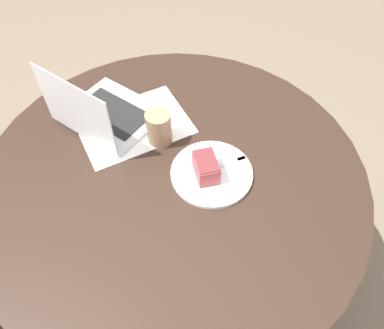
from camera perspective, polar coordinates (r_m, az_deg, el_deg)
name	(u,v)px	position (r m, az deg, el deg)	size (l,w,h in m)	color
ground_plane	(179,270)	(1.78, -1.94, -15.74)	(12.00, 12.00, 0.00)	#6B5B4C
dining_table	(174,195)	(1.22, -2.74, -4.62)	(1.15, 1.15, 0.75)	black
paper_document	(134,125)	(1.25, -8.84, 6.00)	(0.37, 0.28, 0.00)	white
plate	(212,173)	(1.10, 3.01, -1.31)	(0.24, 0.24, 0.01)	silver
cake_slice	(206,167)	(1.07, 2.14, -0.42)	(0.07, 0.10, 0.06)	#B74C51
fork	(225,164)	(1.12, 5.10, 0.11)	(0.17, 0.03, 0.00)	silver
coffee_glass	(159,128)	(1.15, -5.06, 5.61)	(0.08, 0.08, 0.11)	#997556
laptop	(104,114)	(1.25, -13.29, 7.53)	(0.37, 0.38, 0.24)	silver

